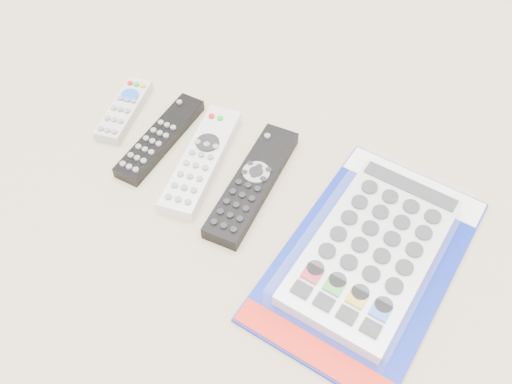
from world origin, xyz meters
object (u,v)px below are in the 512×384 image
at_px(remote_slim_black, 160,138).
at_px(remote_large_black, 252,183).
at_px(remote_silver_dvd, 202,160).
at_px(jumbo_remote_packaged, 373,249).
at_px(remote_small_grey, 124,110).

bearing_deg(remote_slim_black, remote_large_black, -3.74).
bearing_deg(remote_large_black, remote_silver_dvd, 174.37).
height_order(remote_large_black, jumbo_remote_packaged, jumbo_remote_packaged).
bearing_deg(jumbo_remote_packaged, remote_small_grey, 176.14).
height_order(remote_small_grey, remote_slim_black, same).
bearing_deg(remote_small_grey, remote_large_black, -20.05).
distance_m(remote_slim_black, jumbo_remote_packaged, 0.35).
relative_size(remote_slim_black, remote_silver_dvd, 0.87).
relative_size(remote_small_grey, jumbo_remote_packaged, 0.39).
distance_m(remote_silver_dvd, jumbo_remote_packaged, 0.27).
xyz_separation_m(remote_silver_dvd, jumbo_remote_packaged, (0.27, -0.04, 0.01)).
bearing_deg(remote_silver_dvd, remote_slim_black, 163.40).
height_order(remote_silver_dvd, jumbo_remote_packaged, jumbo_remote_packaged).
xyz_separation_m(remote_slim_black, remote_large_black, (0.16, -0.02, 0.00)).
height_order(remote_slim_black, jumbo_remote_packaged, jumbo_remote_packaged).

